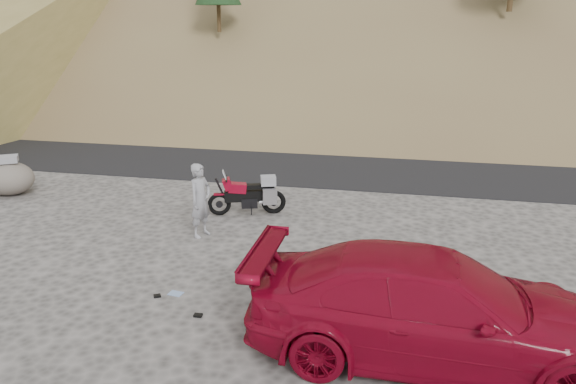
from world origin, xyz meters
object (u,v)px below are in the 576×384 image
motorcycle (250,195)px  boulder (9,178)px  man (202,236)px  red_car (430,355)px

motorcycle → boulder: (-7.20, 0.18, -0.02)m
boulder → motorcycle: bearing=-1.4°
man → boulder: (-6.50, 1.86, 0.49)m
man → boulder: size_ratio=0.97×
motorcycle → red_car: motorcycle is taller
motorcycle → man: (-0.70, -1.68, -0.51)m
motorcycle → red_car: (4.37, -5.53, -0.51)m
man → boulder: 6.78m
boulder → man: bearing=-16.0°
motorcycle → boulder: size_ratio=1.09×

